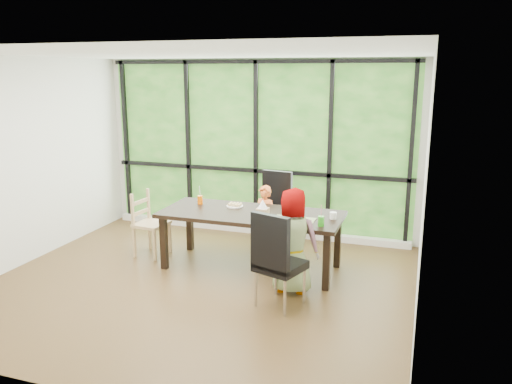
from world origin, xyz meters
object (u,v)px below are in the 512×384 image
chair_interior_leather (280,259)px  plate_near (297,221)px  green_cup (321,221)px  tissue_box (263,213)px  plate_far (235,206)px  dining_table (251,240)px  orange_cup (200,200)px  child_toddler (265,220)px  white_mug (333,216)px  child_older (292,241)px  chair_window_leather (272,209)px  chair_end_beech (151,224)px

chair_interior_leather → plate_near: chair_interior_leather is taller
chair_interior_leather → green_cup: bearing=-96.5°
plate_near → tissue_box: size_ratio=1.57×
plate_far → dining_table: bearing=-34.3°
plate_near → orange_cup: size_ratio=1.94×
child_toddler → dining_table: bearing=-72.2°
green_cup → white_mug: size_ratio=1.40×
child_toddler → child_older: bearing=-40.8°
child_toddler → white_mug: (1.05, -0.54, 0.30)m
dining_table → white_mug: 1.13m
chair_window_leather → tissue_box: 1.18m
plate_near → white_mug: white_mug is taller
chair_window_leather → child_toddler: bearing=-81.5°
plate_far → green_cup: size_ratio=1.88×
chair_end_beech → tissue_box: bearing=-90.4°
chair_interior_leather → plate_far: size_ratio=4.85×
child_toddler → orange_cup: bearing=-136.2°
tissue_box → dining_table: bearing=140.4°
chair_interior_leather → child_toddler: 1.66m
chair_end_beech → orange_cup: 0.78m
chair_interior_leather → plate_near: size_ratio=4.92×
tissue_box → chair_window_leather: bearing=101.0°
child_toddler → green_cup: bearing=-24.4°
plate_far → tissue_box: 0.64m
plate_far → chair_end_beech: bearing=-170.8°
child_toddler → white_mug: 1.21m
chair_window_leather → green_cup: chair_window_leather is taller
orange_cup → white_mug: 1.85m
chair_end_beech → plate_far: size_ratio=4.04×
chair_interior_leather → tissue_box: 0.93m
child_toddler → green_cup: size_ratio=8.25×
child_older → plate_near: size_ratio=5.62×
plate_far → tissue_box: tissue_box is taller
chair_interior_leather → plate_far: bearing=-31.4°
chair_window_leather → chair_end_beech: 1.74m
plate_near → white_mug: bearing=30.9°
dining_table → orange_cup: (-0.80, 0.19, 0.43)m
chair_interior_leather → orange_cup: (-1.46, 1.13, 0.27)m
plate_near → white_mug: size_ratio=2.59×
orange_cup → tissue_box: (1.01, -0.36, 0.00)m
dining_table → orange_cup: orange_cup is taller
child_toddler → orange_cup: (-0.80, -0.39, 0.32)m
dining_table → plate_far: size_ratio=10.44×
child_older → green_cup: (0.28, 0.25, 0.19)m
dining_table → tissue_box: (0.21, -0.17, 0.44)m
child_older → orange_cup: (-1.49, 0.73, 0.19)m
chair_end_beech → tissue_box: 1.73m
child_older → white_mug: (0.36, 0.59, 0.18)m
chair_window_leather → plate_near: (0.67, -1.15, 0.22)m
chair_interior_leather → plate_near: (-0.00, 0.75, 0.22)m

